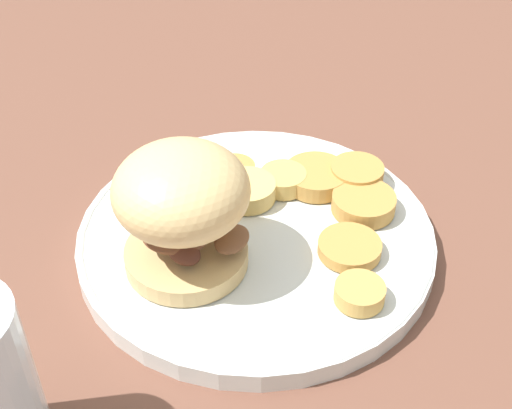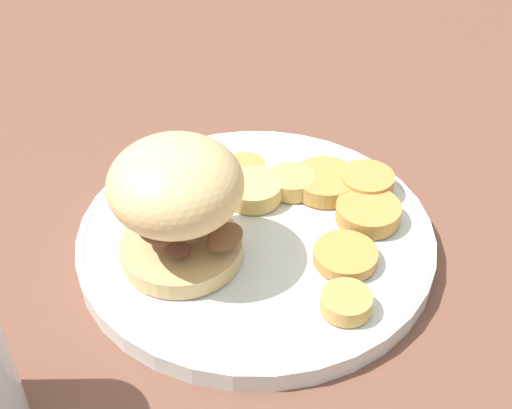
% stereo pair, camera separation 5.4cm
% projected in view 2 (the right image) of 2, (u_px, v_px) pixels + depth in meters
% --- Properties ---
extents(ground_plane, '(4.00, 4.00, 0.00)m').
position_uv_depth(ground_plane, '(256.00, 246.00, 0.57)').
color(ground_plane, brown).
extents(dinner_plate, '(0.28, 0.28, 0.02)m').
position_uv_depth(dinner_plate, '(256.00, 236.00, 0.57)').
color(dinner_plate, silver).
rests_on(dinner_plate, ground_plane).
extents(sandwich, '(0.10, 0.10, 0.10)m').
position_uv_depth(sandwich, '(177.00, 199.00, 0.50)').
color(sandwich, tan).
rests_on(sandwich, dinner_plate).
extents(potato_round_0, '(0.05, 0.05, 0.02)m').
position_uv_depth(potato_round_0, '(254.00, 190.00, 0.59)').
color(potato_round_0, '#DBB766').
rests_on(potato_round_0, dinner_plate).
extents(potato_round_1, '(0.05, 0.05, 0.01)m').
position_uv_depth(potato_round_1, '(345.00, 256.00, 0.53)').
color(potato_round_1, '#BC8942').
rests_on(potato_round_1, dinner_plate).
extents(potato_round_2, '(0.05, 0.05, 0.01)m').
position_uv_depth(potato_round_2, '(325.00, 182.00, 0.60)').
color(potato_round_2, '#BC8942').
rests_on(potato_round_2, dinner_plate).
extents(potato_round_3, '(0.05, 0.05, 0.01)m').
position_uv_depth(potato_round_3, '(368.00, 212.00, 0.57)').
color(potato_round_3, '#BC8942').
rests_on(potato_round_3, dinner_plate).
extents(potato_round_4, '(0.04, 0.04, 0.01)m').
position_uv_depth(potato_round_4, '(244.00, 170.00, 0.61)').
color(potato_round_4, '#BC8942').
rests_on(potato_round_4, dinner_plate).
extents(potato_round_5, '(0.04, 0.04, 0.01)m').
position_uv_depth(potato_round_5, '(291.00, 182.00, 0.59)').
color(potato_round_5, tan).
rests_on(potato_round_5, dinner_plate).
extents(potato_round_6, '(0.04, 0.04, 0.02)m').
position_uv_depth(potato_round_6, '(367.00, 183.00, 0.59)').
color(potato_round_6, '#BC8942').
rests_on(potato_round_6, dinner_plate).
extents(potato_round_7, '(0.04, 0.04, 0.01)m').
position_uv_depth(potato_round_7, '(346.00, 302.00, 0.49)').
color(potato_round_7, tan).
rests_on(potato_round_7, dinner_plate).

